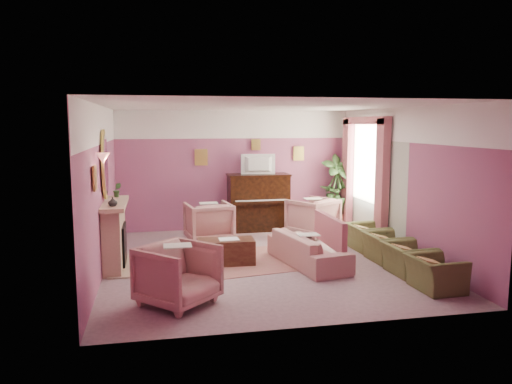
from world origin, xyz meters
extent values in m
cube|color=gray|center=(0.00, 0.00, 0.00)|extent=(5.50, 6.00, 0.01)
cube|color=white|center=(0.00, 0.00, 2.80)|extent=(5.50, 6.00, 0.01)
cube|color=#804870|center=(0.00, 3.00, 1.40)|extent=(5.50, 0.02, 2.80)
cube|color=#804870|center=(0.00, -3.00, 1.40)|extent=(5.50, 0.02, 2.80)
cube|color=#804870|center=(-2.75, 0.00, 1.40)|extent=(0.02, 6.00, 2.80)
cube|color=#804870|center=(2.75, 0.00, 1.40)|extent=(0.02, 6.00, 2.80)
cube|color=white|center=(0.00, 2.99, 2.47)|extent=(5.50, 0.01, 0.65)
cube|color=#B1BBAA|center=(2.73, 1.30, 1.07)|extent=(0.01, 3.00, 2.15)
cube|color=tan|center=(-2.59, 0.20, 0.55)|extent=(0.30, 1.40, 1.10)
cube|color=black|center=(-2.49, 0.20, 0.40)|extent=(0.18, 0.72, 0.68)
cube|color=#FF491D|center=(-2.45, 0.20, 0.22)|extent=(0.06, 0.54, 0.10)
cube|color=tan|center=(-2.56, 0.20, 1.12)|extent=(0.40, 1.55, 0.07)
cube|color=tan|center=(-2.39, 0.20, 0.01)|extent=(0.55, 1.50, 0.02)
ellipsoid|color=#D3BF52|center=(-2.70, 0.20, 1.80)|extent=(0.04, 0.72, 1.20)
ellipsoid|color=white|center=(-2.67, 0.20, 1.80)|extent=(0.01, 0.60, 1.06)
cone|color=#FF8A76|center=(-2.62, -0.85, 1.98)|extent=(0.20, 0.20, 0.16)
cube|color=black|center=(0.50, 2.68, 0.65)|extent=(1.40, 0.60, 1.30)
cube|color=black|center=(0.50, 2.33, 0.72)|extent=(1.30, 0.12, 0.06)
cube|color=white|center=(0.50, 2.33, 0.76)|extent=(1.20, 0.08, 0.02)
cube|color=black|center=(0.50, 2.68, 1.31)|extent=(1.45, 0.65, 0.04)
imported|color=black|center=(0.50, 2.63, 1.60)|extent=(0.80, 0.12, 0.48)
cube|color=#D3BF52|center=(-0.80, 2.96, 1.72)|extent=(0.30, 0.03, 0.38)
cube|color=#D3BF52|center=(1.55, 2.96, 1.78)|extent=(0.26, 0.03, 0.34)
cube|color=#D3BF52|center=(0.50, 2.96, 2.00)|extent=(0.22, 0.03, 0.26)
cube|color=#D3BF52|center=(-2.71, -1.20, 1.72)|extent=(0.03, 0.28, 0.36)
cube|color=beige|center=(2.70, 1.55, 1.70)|extent=(0.03, 1.40, 1.80)
cube|color=#AC5965|center=(2.62, 0.63, 1.30)|extent=(0.16, 0.34, 2.60)
cube|color=#AC5965|center=(2.62, 2.47, 1.30)|extent=(0.16, 0.34, 2.60)
cube|color=#AC5965|center=(2.62, 1.55, 2.56)|extent=(0.16, 2.20, 0.16)
imported|color=#274820|center=(-2.55, 0.75, 1.29)|extent=(0.16, 0.16, 0.28)
imported|color=white|center=(-2.55, -0.30, 1.23)|extent=(0.16, 0.16, 0.16)
cube|color=#A05F57|center=(-0.55, 0.03, 0.01)|extent=(2.75, 2.16, 0.01)
cube|color=#412215|center=(-0.65, -0.02, 0.23)|extent=(1.02, 0.54, 0.45)
cube|color=white|center=(-0.60, -0.02, 0.46)|extent=(0.35, 0.28, 0.01)
imported|color=tan|center=(0.77, -0.35, 0.39)|extent=(0.64, 1.91, 0.77)
cube|color=#AC5965|center=(1.17, -0.35, 0.60)|extent=(0.10, 1.44, 0.53)
imported|color=tan|center=(-0.77, 1.70, 0.47)|extent=(0.91, 0.91, 0.94)
imported|color=tan|center=(1.57, 1.86, 0.47)|extent=(0.91, 0.91, 0.94)
imported|color=tan|center=(-1.58, -1.89, 0.47)|extent=(0.91, 0.91, 0.94)
imported|color=#53592E|center=(2.23, -2.05, 0.34)|extent=(0.56, 0.80, 0.69)
imported|color=#53592E|center=(2.23, -1.23, 0.34)|extent=(0.56, 0.80, 0.69)
imported|color=#53592E|center=(2.23, -0.41, 0.34)|extent=(0.56, 0.80, 0.69)
imported|color=#53592E|center=(2.23, 0.41, 0.34)|extent=(0.56, 0.80, 0.69)
cylinder|color=silver|center=(2.22, 2.50, 0.35)|extent=(0.52, 0.52, 0.70)
imported|color=#274820|center=(2.22, 2.50, 0.87)|extent=(0.30, 0.30, 0.34)
imported|color=#274820|center=(2.34, 2.40, 0.84)|extent=(0.16, 0.16, 0.28)
cylinder|color=#AA5844|center=(2.40, 2.56, 0.17)|extent=(0.34, 0.34, 0.34)
imported|color=#274820|center=(2.40, 2.56, 1.06)|extent=(0.76, 0.76, 1.44)
camera|label=1|loc=(-1.86, -8.63, 2.50)|focal=35.00mm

